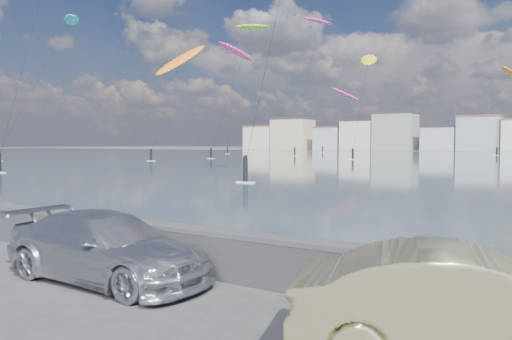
{
  "coord_description": "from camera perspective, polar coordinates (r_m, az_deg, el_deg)",
  "views": [
    {
      "loc": [
        7.05,
        -5.46,
        2.8
      ],
      "look_at": [
        1.0,
        4.0,
        2.2
      ],
      "focal_mm": 35.0,
      "sensor_mm": 36.0,
      "label": 1
    }
  ],
  "objects": [
    {
      "name": "ground",
      "position": [
        9.34,
        -19.36,
        -14.56
      ],
      "size": [
        700.0,
        700.0,
        0.0
      ],
      "primitive_type": "plane",
      "color": "#333335",
      "rests_on": "ground"
    },
    {
      "name": "seawall",
      "position": [
        11.01,
        -8.15,
        -8.6
      ],
      "size": [
        400.0,
        0.36,
        1.08
      ],
      "color": "#28282B",
      "rests_on": "ground"
    },
    {
      "name": "car_silver",
      "position": [
        10.71,
        -16.75,
        -8.41
      ],
      "size": [
        4.78,
        1.94,
        1.39
      ],
      "primitive_type": "imported",
      "rotation": [
        0.0,
        0.0,
        1.57
      ],
      "color": "silver",
      "rests_on": "ground"
    },
    {
      "name": "car_champagne",
      "position": [
        6.98,
        23.55,
        -14.36
      ],
      "size": [
        4.77,
        2.84,
        1.48
      ],
      "primitive_type": "imported",
      "rotation": [
        0.0,
        0.0,
        1.87
      ],
      "color": "tan",
      "rests_on": "ground"
    },
    {
      "name": "kitesurfer_1",
      "position": [
        117.02,
        7.03,
        16.29
      ],
      "size": [
        5.79,
        10.74,
        30.96
      ],
      "color": "#E5338C",
      "rests_on": "ground"
    },
    {
      "name": "kitesurfer_5",
      "position": [
        98.07,
        -0.42,
        15.81
      ],
      "size": [
        6.75,
        13.16,
        26.05
      ],
      "color": "#8CD826",
      "rests_on": "ground"
    },
    {
      "name": "kitesurfer_6",
      "position": [
        139.58,
        -2.35,
        13.32
      ],
      "size": [
        8.76,
        11.88,
        30.88
      ],
      "color": "#E5338C",
      "rests_on": "ground"
    },
    {
      "name": "kitesurfer_11",
      "position": [
        161.28,
        10.16,
        8.45
      ],
      "size": [
        9.24,
        16.8,
        20.68
      ],
      "color": "#E5338C",
      "rests_on": "ground"
    },
    {
      "name": "kitesurfer_12",
      "position": [
        93.68,
        12.74,
        12.09
      ],
      "size": [
        5.39,
        12.06,
        19.99
      ],
      "color": "yellow",
      "rests_on": "ground"
    },
    {
      "name": "kitesurfer_17",
      "position": [
        97.83,
        -20.48,
        15.6
      ],
      "size": [
        8.66,
        17.04,
        25.71
      ],
      "color": "#19BFBF",
      "rests_on": "ground"
    },
    {
      "name": "kitesurfer_18",
      "position": [
        85.52,
        -8.69,
        12.16
      ],
      "size": [
        7.42,
        10.81,
        20.06
      ],
      "color": "orange",
      "rests_on": "ground"
    }
  ]
}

